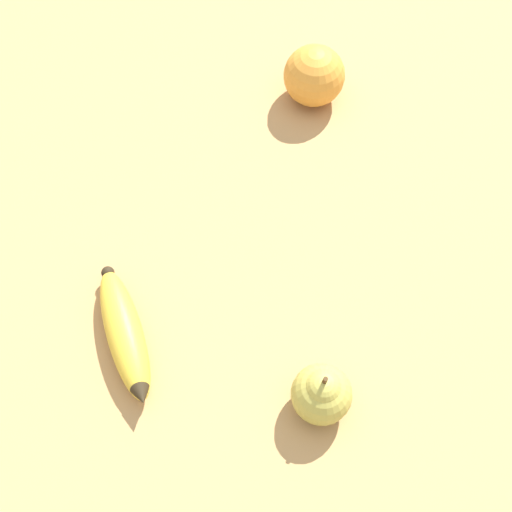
% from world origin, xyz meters
% --- Properties ---
extents(ground_plane, '(3.00, 3.00, 0.00)m').
position_xyz_m(ground_plane, '(0.00, 0.00, 0.00)').
color(ground_plane, tan).
extents(banana, '(0.05, 0.19, 0.04)m').
position_xyz_m(banana, '(-0.16, -0.08, 0.02)').
color(banana, gold).
rests_on(banana, ground_plane).
extents(orange, '(0.09, 0.09, 0.09)m').
position_xyz_m(orange, '(0.20, 0.19, 0.04)').
color(orange, orange).
rests_on(orange, ground_plane).
extents(pear, '(0.07, 0.07, 0.09)m').
position_xyz_m(pear, '(0.02, -0.23, 0.04)').
color(pear, '#B7AD47').
rests_on(pear, ground_plane).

